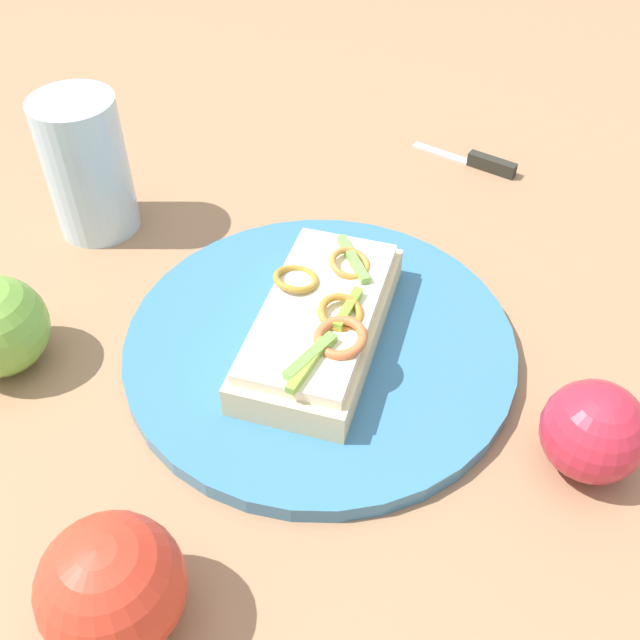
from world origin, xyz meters
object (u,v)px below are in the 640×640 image
(sandwich, at_px, (321,321))
(knife, at_px, (479,162))
(plate, at_px, (320,345))
(drinking_glass, at_px, (87,167))
(apple_0, at_px, (593,431))
(apple_1, at_px, (112,587))

(sandwich, xyz_separation_m, knife, (0.25, -0.18, -0.03))
(plate, height_order, drinking_glass, drinking_glass)
(plate, distance_m, apple_0, 0.21)
(sandwich, height_order, knife, sandwich)
(apple_0, xyz_separation_m, drinking_glass, (0.29, 0.37, 0.03))
(plate, height_order, apple_0, apple_0)
(plate, xyz_separation_m, drinking_glass, (0.18, 0.19, 0.06))
(apple_1, bearing_deg, drinking_glass, 9.65)
(drinking_glass, xyz_separation_m, knife, (0.07, -0.38, -0.06))
(apple_1, xyz_separation_m, drinking_glass, (0.38, 0.07, 0.02))
(drinking_glass, bearing_deg, apple_0, -128.89)
(knife, bearing_deg, apple_1, 93.00)
(apple_1, bearing_deg, apple_0, -73.73)
(drinking_glass, bearing_deg, sandwich, -132.47)
(apple_0, bearing_deg, plate, 55.66)
(apple_1, distance_m, knife, 0.55)
(plate, bearing_deg, sandwich, -129.76)
(plate, xyz_separation_m, sandwich, (-0.00, -0.00, 0.03))
(drinking_glass, bearing_deg, plate, -132.47)
(sandwich, xyz_separation_m, apple_1, (-0.20, 0.13, 0.01))
(plate, distance_m, drinking_glass, 0.27)
(apple_1, relative_size, knife, 0.85)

